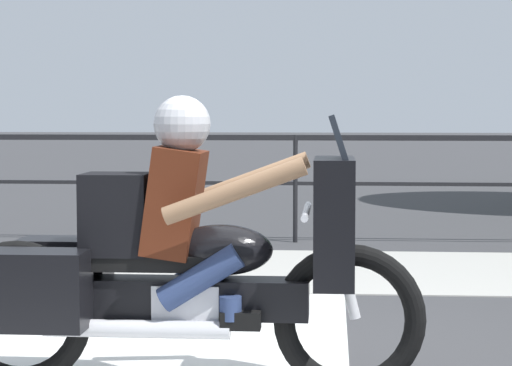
{
  "coord_description": "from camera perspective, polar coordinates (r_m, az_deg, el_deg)",
  "views": [
    {
      "loc": [
        0.41,
        -5.55,
        1.44
      ],
      "look_at": [
        -0.09,
        0.84,
        0.98
      ],
      "focal_mm": 70.0,
      "sensor_mm": 36.0,
      "label": 1
    }
  ],
  "objects": [
    {
      "name": "motorcycle",
      "position": [
        5.12,
        -4.56,
        -4.43
      ],
      "size": [
        2.48,
        0.76,
        1.52
      ],
      "rotation": [
        0.0,
        0.0,
        0.03
      ],
      "color": "black",
      "rests_on": "ground"
    },
    {
      "name": "ground_plane",
      "position": [
        5.75,
        0.21,
        -10.37
      ],
      "size": [
        120.0,
        120.0,
        0.0
      ],
      "primitive_type": "plane",
      "color": "#38383A"
    },
    {
      "name": "fence_railing",
      "position": [
        10.88,
        2.27,
        1.45
      ],
      "size": [
        36.0,
        0.05,
        1.18
      ],
      "color": "black",
      "rests_on": "ground"
    },
    {
      "name": "sidewalk_band",
      "position": [
        9.07,
        1.79,
        -4.95
      ],
      "size": [
        44.0,
        2.4,
        0.01
      ],
      "primitive_type": "cube",
      "color": "#A8A59E",
      "rests_on": "ground"
    }
  ]
}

